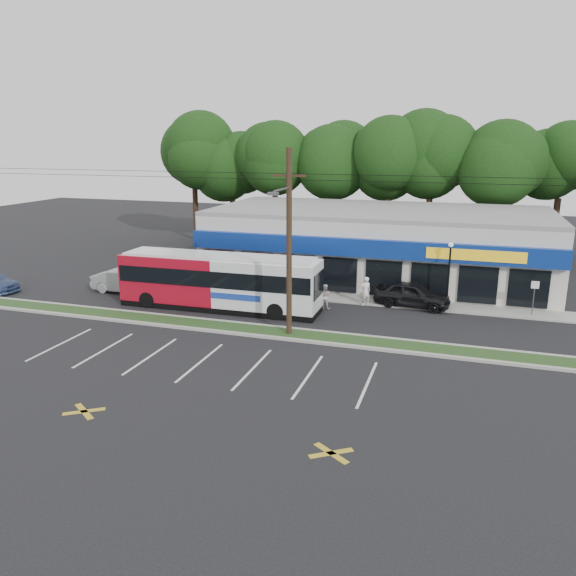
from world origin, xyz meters
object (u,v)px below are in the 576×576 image
at_px(car_dark, 412,295).
at_px(pedestrian_b, 324,296).
at_px(metrobus, 219,280).
at_px(car_silver, 126,281).
at_px(lamp_post, 449,267).
at_px(pedestrian_a, 366,291).
at_px(utility_pole, 286,237).
at_px(sign_post, 534,292).

relative_size(car_dark, pedestrian_b, 2.98).
height_order(metrobus, car_silver, metrobus).
relative_size(lamp_post, car_silver, 0.87).
bearing_deg(car_silver, pedestrian_a, -82.55).
distance_m(metrobus, car_dark, 12.29).
xyz_separation_m(car_silver, pedestrian_b, (14.13, 0.40, -0.00)).
relative_size(utility_pole, pedestrian_a, 26.20).
xyz_separation_m(metrobus, pedestrian_b, (6.33, 1.89, -1.03)).
bearing_deg(lamp_post, sign_post, -2.58).
height_order(sign_post, car_silver, sign_post).
distance_m(lamp_post, car_dark, 2.84).
bearing_deg(pedestrian_b, car_silver, -0.20).
height_order(lamp_post, pedestrian_a, lamp_post).
bearing_deg(sign_post, car_silver, -174.44).
distance_m(lamp_post, pedestrian_b, 7.98).
relative_size(utility_pole, lamp_post, 11.76).
height_order(car_dark, pedestrian_a, pedestrian_a).
distance_m(utility_pole, car_silver, 14.99).
distance_m(car_silver, pedestrian_a, 16.58).
bearing_deg(car_dark, utility_pole, 149.72).
height_order(sign_post, car_dark, sign_post).
bearing_deg(car_dark, car_silver, 105.66).
distance_m(sign_post, pedestrian_b, 12.58).
bearing_deg(pedestrian_a, sign_post, 145.77).
xyz_separation_m(sign_post, pedestrian_b, (-12.37, -2.18, -0.75)).
xyz_separation_m(lamp_post, car_dark, (-2.13, -0.30, -1.86)).
bearing_deg(utility_pole, lamp_post, 43.95).
bearing_deg(car_silver, utility_pole, -109.90).
distance_m(lamp_post, pedestrian_a, 5.39).
distance_m(pedestrian_a, pedestrian_b, 2.78).
xyz_separation_m(utility_pole, pedestrian_a, (3.14, 6.96, -4.46)).
height_order(metrobus, car_dark, metrobus).
distance_m(utility_pole, lamp_post, 11.67).
distance_m(car_dark, car_silver, 19.54).
distance_m(car_dark, pedestrian_b, 5.65).
relative_size(utility_pole, car_silver, 10.24).
distance_m(sign_post, metrobus, 19.14).
relative_size(lamp_post, metrobus, 0.33).
xyz_separation_m(metrobus, car_dark, (11.57, 4.00, -1.02)).
distance_m(lamp_post, sign_post, 5.13).
bearing_deg(lamp_post, metrobus, -162.58).
bearing_deg(car_silver, metrobus, -99.93).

